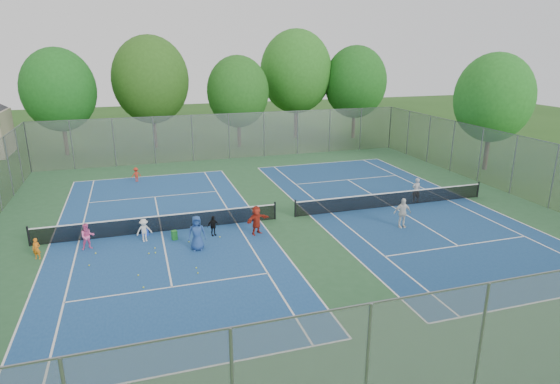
# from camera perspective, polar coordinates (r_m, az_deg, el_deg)

# --- Properties ---
(ground) EXTENTS (120.00, 120.00, 0.00)m
(ground) POSITION_cam_1_polar(r_m,az_deg,el_deg) (27.17, 0.63, -3.22)
(ground) COLOR #234C17
(ground) RESTS_ON ground
(court_pad) EXTENTS (32.00, 32.00, 0.01)m
(court_pad) POSITION_cam_1_polar(r_m,az_deg,el_deg) (27.17, 0.63, -3.20)
(court_pad) COLOR #295731
(court_pad) RESTS_ON ground
(court_left) EXTENTS (10.97, 23.77, 0.01)m
(court_left) POSITION_cam_1_polar(r_m,az_deg,el_deg) (26.00, -14.25, -4.69)
(court_left) COLOR navy
(court_left) RESTS_ON court_pad
(court_right) EXTENTS (10.97, 23.77, 0.01)m
(court_right) POSITION_cam_1_polar(r_m,az_deg,el_deg) (29.96, 13.48, -1.70)
(court_right) COLOR navy
(court_right) RESTS_ON court_pad
(net_left) EXTENTS (12.87, 0.10, 0.91)m
(net_left) POSITION_cam_1_polar(r_m,az_deg,el_deg) (25.84, -14.32, -3.79)
(net_left) COLOR black
(net_left) RESTS_ON ground
(net_right) EXTENTS (12.87, 0.10, 0.91)m
(net_right) POSITION_cam_1_polar(r_m,az_deg,el_deg) (29.82, 13.53, -0.90)
(net_right) COLOR black
(net_right) RESTS_ON ground
(fence_north) EXTENTS (32.00, 0.10, 4.00)m
(fence_north) POSITION_cam_1_polar(r_m,az_deg,el_deg) (41.65, -6.23, 6.75)
(fence_north) COLOR gray
(fence_north) RESTS_ON ground
(fence_south) EXTENTS (32.00, 0.10, 4.00)m
(fence_south) POSITION_cam_1_polar(r_m,az_deg,el_deg) (13.63, 23.08, -17.60)
(fence_south) COLOR gray
(fence_south) RESTS_ON ground
(fence_east) EXTENTS (0.10, 32.00, 4.00)m
(fence_east) POSITION_cam_1_polar(r_m,az_deg,el_deg) (34.83, 26.58, 2.96)
(fence_east) COLOR gray
(fence_east) RESTS_ON ground
(tree_nw) EXTENTS (6.40, 6.40, 9.58)m
(tree_nw) POSITION_cam_1_polar(r_m,az_deg,el_deg) (46.74, -25.37, 11.18)
(tree_nw) COLOR #443326
(tree_nw) RESTS_ON ground
(tree_nl) EXTENTS (7.20, 7.20, 10.69)m
(tree_nl) POSITION_cam_1_polar(r_m,az_deg,el_deg) (47.34, -15.49, 13.04)
(tree_nl) COLOR #443326
(tree_nl) RESTS_ON ground
(tree_nc) EXTENTS (6.00, 6.00, 8.85)m
(tree_nc) POSITION_cam_1_polar(r_m,az_deg,el_deg) (46.46, -5.15, 12.08)
(tree_nc) COLOR #443326
(tree_nc) RESTS_ON ground
(tree_nr) EXTENTS (7.60, 7.60, 11.42)m
(tree_nr) POSITION_cam_1_polar(r_m,az_deg,el_deg) (51.14, 1.97, 14.45)
(tree_nr) COLOR #443326
(tree_nr) RESTS_ON ground
(tree_ne) EXTENTS (6.60, 6.60, 9.77)m
(tree_ne) POSITION_cam_1_polar(r_m,az_deg,el_deg) (51.69, 9.17, 13.08)
(tree_ne) COLOR #443326
(tree_ne) RESTS_ON ground
(tree_side_e) EXTENTS (6.00, 6.00, 9.20)m
(tree_side_e) POSITION_cam_1_polar(r_m,az_deg,el_deg) (40.63, 24.59, 10.40)
(tree_side_e) COLOR #443326
(tree_side_e) RESTS_ON ground
(ball_crate) EXTENTS (0.36, 0.36, 0.30)m
(ball_crate) POSITION_cam_1_polar(r_m,az_deg,el_deg) (25.76, -16.13, -4.73)
(ball_crate) COLOR blue
(ball_crate) RESTS_ON ground
(ball_hopper) EXTENTS (0.31, 0.31, 0.50)m
(ball_hopper) POSITION_cam_1_polar(r_m,az_deg,el_deg) (24.71, -12.75, -5.17)
(ball_hopper) COLOR green
(ball_hopper) RESTS_ON ground
(student_a) EXTENTS (0.43, 0.35, 1.03)m
(student_a) POSITION_cam_1_polar(r_m,az_deg,el_deg) (24.66, -27.55, -6.16)
(student_a) COLOR orange
(student_a) RESTS_ON ground
(student_b) EXTENTS (0.75, 0.64, 1.34)m
(student_b) POSITION_cam_1_polar(r_m,az_deg,el_deg) (24.72, -22.42, -5.03)
(student_b) COLOR pink
(student_b) RESTS_ON ground
(student_c) EXTENTS (0.86, 0.61, 1.21)m
(student_c) POSITION_cam_1_polar(r_m,az_deg,el_deg) (24.76, -16.23, -4.51)
(student_c) COLOR silver
(student_c) RESTS_ON ground
(student_d) EXTENTS (0.69, 0.43, 1.10)m
(student_d) POSITION_cam_1_polar(r_m,az_deg,el_deg) (24.76, -8.17, -4.12)
(student_d) COLOR black
(student_d) RESTS_ON ground
(student_e) EXTENTS (0.90, 0.62, 1.75)m
(student_e) POSITION_cam_1_polar(r_m,az_deg,el_deg) (23.07, -10.10, -4.96)
(student_e) COLOR navy
(student_e) RESTS_ON ground
(student_f) EXTENTS (1.52, 1.05, 1.58)m
(student_f) POSITION_cam_1_polar(r_m,az_deg,el_deg) (24.65, -2.87, -3.46)
(student_f) COLOR #AA2818
(student_f) RESTS_ON ground
(child_far_baseline) EXTENTS (0.78, 0.58, 1.08)m
(child_far_baseline) POSITION_cam_1_polar(r_m,az_deg,el_deg) (35.99, -17.13, 2.04)
(child_far_baseline) COLOR red
(child_far_baseline) RESTS_ON ground
(instructor) EXTENTS (0.60, 0.40, 1.61)m
(instructor) POSITION_cam_1_polar(r_m,az_deg,el_deg) (30.94, 16.26, 0.21)
(instructor) COLOR #9C9C9F
(instructor) RESTS_ON ground
(teen_court_b) EXTENTS (1.03, 0.52, 1.68)m
(teen_court_b) POSITION_cam_1_polar(r_m,az_deg,el_deg) (26.40, 14.69, -2.48)
(teen_court_b) COLOR silver
(teen_court_b) RESTS_ON ground
(tennis_ball_0) EXTENTS (0.07, 0.07, 0.07)m
(tennis_ball_0) POSITION_cam_1_polar(r_m,az_deg,el_deg) (23.67, -10.42, -6.61)
(tennis_ball_0) COLOR yellow
(tennis_ball_0) RESTS_ON ground
(tennis_ball_1) EXTENTS (0.07, 0.07, 0.07)m
(tennis_ball_1) POSITION_cam_1_polar(r_m,az_deg,el_deg) (20.38, -16.30, -11.14)
(tennis_ball_1) COLOR #C2DA32
(tennis_ball_1) RESTS_ON ground
(tennis_ball_2) EXTENTS (0.07, 0.07, 0.07)m
(tennis_ball_2) POSITION_cam_1_polar(r_m,az_deg,el_deg) (24.24, -21.55, -7.00)
(tennis_ball_2) COLOR yellow
(tennis_ball_2) RESTS_ON ground
(tennis_ball_3) EXTENTS (0.07, 0.07, 0.07)m
(tennis_ball_3) POSITION_cam_1_polar(r_m,az_deg,el_deg) (21.04, -9.98, -9.74)
(tennis_ball_3) COLOR #AFC42D
(tennis_ball_3) RESTS_ON ground
(tennis_ball_4) EXTENTS (0.07, 0.07, 0.07)m
(tennis_ball_4) POSITION_cam_1_polar(r_m,az_deg,el_deg) (23.08, -22.24, -8.32)
(tennis_ball_4) COLOR gold
(tennis_ball_4) RESTS_ON ground
(tennis_ball_5) EXTENTS (0.07, 0.07, 0.07)m
(tennis_ball_5) POSITION_cam_1_polar(r_m,az_deg,el_deg) (23.94, -15.01, -6.65)
(tennis_ball_5) COLOR gold
(tennis_ball_5) RESTS_ON ground
(tennis_ball_6) EXTENTS (0.07, 0.07, 0.07)m
(tennis_ball_6) POSITION_cam_1_polar(r_m,az_deg,el_deg) (23.42, -14.95, -7.20)
(tennis_ball_6) COLOR #C7EB36
(tennis_ball_6) RESTS_ON ground
(tennis_ball_7) EXTENTS (0.07, 0.07, 0.07)m
(tennis_ball_7) POSITION_cam_1_polar(r_m,az_deg,el_deg) (21.44, -16.90, -9.72)
(tennis_ball_7) COLOR #CFD832
(tennis_ball_7) RESTS_ON ground
(tennis_ball_8) EXTENTS (0.07, 0.07, 0.07)m
(tennis_ball_8) POSITION_cam_1_polar(r_m,az_deg,el_deg) (21.50, -10.17, -9.13)
(tennis_ball_8) COLOR #C6EA36
(tennis_ball_8) RESTS_ON ground
(tennis_ball_9) EXTENTS (0.07, 0.07, 0.07)m
(tennis_ball_9) POSITION_cam_1_polar(r_m,az_deg,el_deg) (23.41, -15.69, -7.26)
(tennis_ball_9) COLOR gold
(tennis_ball_9) RESTS_ON ground
(tennis_ball_10) EXTENTS (0.07, 0.07, 0.07)m
(tennis_ball_10) POSITION_cam_1_polar(r_m,az_deg,el_deg) (24.64, -7.36, -5.48)
(tennis_ball_10) COLOR yellow
(tennis_ball_10) RESTS_ON ground
(tennis_ball_11) EXTENTS (0.07, 0.07, 0.07)m
(tennis_ball_11) POSITION_cam_1_polar(r_m,az_deg,el_deg) (24.29, -11.04, -6.01)
(tennis_ball_11) COLOR #DDEF37
(tennis_ball_11) RESTS_ON ground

